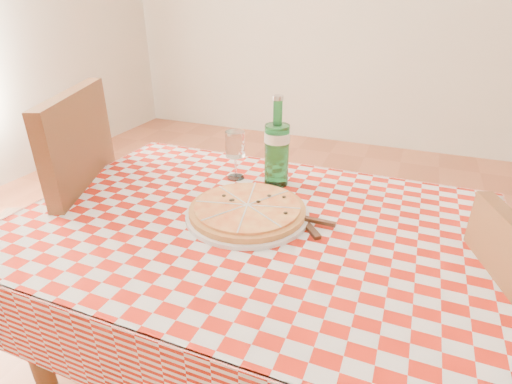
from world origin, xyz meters
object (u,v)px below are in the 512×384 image
at_px(dining_table, 255,252).
at_px(pizza_plate, 247,209).
at_px(water_bottle, 277,142).
at_px(chair_far, 61,221).
at_px(wine_glass, 235,155).

height_order(dining_table, pizza_plate, pizza_plate).
distance_m(pizza_plate, water_bottle, 0.26).
bearing_deg(water_bottle, chair_far, -159.72).
height_order(dining_table, chair_far, chair_far).
xyz_separation_m(chair_far, pizza_plate, (0.70, 0.03, 0.18)).
distance_m(chair_far, water_bottle, 0.81).
bearing_deg(water_bottle, dining_table, -83.65).
xyz_separation_m(pizza_plate, water_bottle, (0.00, 0.23, 0.12)).
distance_m(dining_table, chair_far, 0.73).
bearing_deg(chair_far, dining_table, 156.87).
distance_m(dining_table, wine_glass, 0.35).
bearing_deg(dining_table, chair_far, -179.69).
distance_m(water_bottle, wine_glass, 0.15).
relative_size(chair_far, wine_glass, 6.45).
distance_m(dining_table, water_bottle, 0.35).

